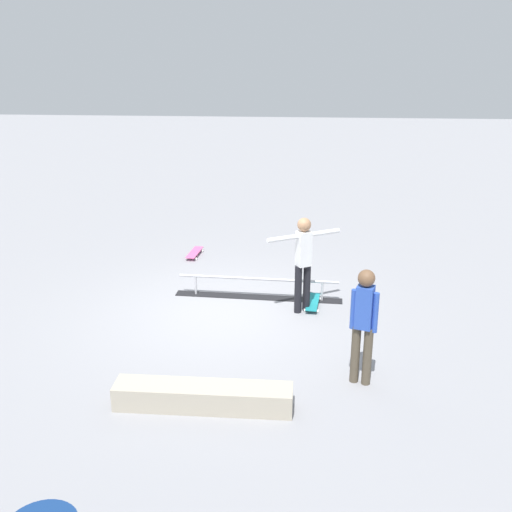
# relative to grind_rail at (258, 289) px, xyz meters

# --- Properties ---
(ground_plane) EXTENTS (60.00, 60.00, 0.00)m
(ground_plane) POSITION_rel_grind_rail_xyz_m (0.56, 0.68, -0.17)
(ground_plane) COLOR gray
(grind_rail) EXTENTS (3.13, 0.39, 0.40)m
(grind_rail) POSITION_rel_grind_rail_xyz_m (0.00, 0.00, 0.00)
(grind_rail) COLOR black
(grind_rail) RESTS_ON ground_plane
(skate_ledge) EXTENTS (2.31, 0.42, 0.32)m
(skate_ledge) POSITION_rel_grind_rail_xyz_m (0.44, 3.60, -0.01)
(skate_ledge) COLOR #B2A893
(skate_ledge) RESTS_ON ground_plane
(skater_main) EXTENTS (1.24, 0.75, 1.72)m
(skater_main) POSITION_rel_grind_rail_xyz_m (-0.82, 0.54, 0.82)
(skater_main) COLOR black
(skater_main) RESTS_ON ground_plane
(skateboard_main) EXTENTS (0.32, 0.82, 0.09)m
(skateboard_main) POSITION_rel_grind_rail_xyz_m (-1.01, 0.30, -0.10)
(skateboard_main) COLOR teal
(skateboard_main) RESTS_ON ground_plane
(bystander_blue_shirt) EXTENTS (0.38, 0.25, 1.68)m
(bystander_blue_shirt) POSITION_rel_grind_rail_xyz_m (-1.64, 2.83, 0.78)
(bystander_blue_shirt) COLOR brown
(bystander_blue_shirt) RESTS_ON ground_plane
(loose_skateboard_pink) EXTENTS (0.32, 0.82, 0.09)m
(loose_skateboard_pink) POSITION_rel_grind_rail_xyz_m (1.59, -2.20, -0.10)
(loose_skateboard_pink) COLOR #E05993
(loose_skateboard_pink) RESTS_ON ground_plane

